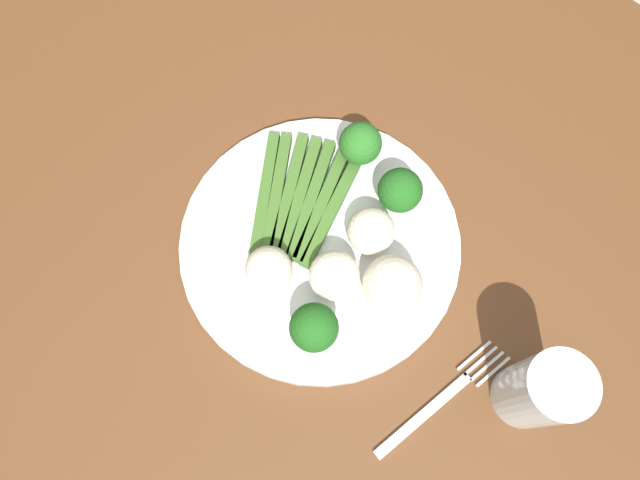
{
  "coord_description": "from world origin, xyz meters",
  "views": [
    {
      "loc": [
        0.11,
        -0.17,
        1.36
      ],
      "look_at": [
        -0.03,
        -0.02,
        0.77
      ],
      "focal_mm": 33.76,
      "sensor_mm": 36.0,
      "label": 1
    }
  ],
  "objects_px": {
    "broccoli_back": "(396,188)",
    "cauliflower_mid": "(392,284)",
    "asparagus_bundle": "(300,198)",
    "cauliflower_near_fork": "(269,269)",
    "cauliflower_back_right": "(334,275)",
    "water_glass": "(540,392)",
    "dining_table": "(348,279)",
    "cauliflower_outer_edge": "(371,231)",
    "plate": "(320,244)",
    "broccoli_left": "(314,328)",
    "broccoli_front_left": "(360,144)",
    "fork": "(443,398)"
  },
  "relations": [
    {
      "from": "plate",
      "to": "water_glass",
      "type": "distance_m",
      "value": 0.26
    },
    {
      "from": "dining_table",
      "to": "cauliflower_back_right",
      "type": "height_order",
      "value": "cauliflower_back_right"
    },
    {
      "from": "plate",
      "to": "asparagus_bundle",
      "type": "relative_size",
      "value": 1.84
    },
    {
      "from": "dining_table",
      "to": "cauliflower_outer_edge",
      "type": "xyz_separation_m",
      "value": [
        0.01,
        0.02,
        0.14
      ]
    },
    {
      "from": "broccoli_left",
      "to": "broccoli_front_left",
      "type": "xyz_separation_m",
      "value": [
        -0.1,
        0.18,
        -0.0
      ]
    },
    {
      "from": "cauliflower_back_right",
      "to": "cauliflower_outer_edge",
      "type": "relative_size",
      "value": 1.03
    },
    {
      "from": "broccoli_front_left",
      "to": "plate",
      "type": "bearing_deg",
      "value": -71.24
    },
    {
      "from": "broccoli_back",
      "to": "water_glass",
      "type": "relative_size",
      "value": 0.51
    },
    {
      "from": "cauliflower_back_right",
      "to": "water_glass",
      "type": "xyz_separation_m",
      "value": [
        0.21,
        0.04,
        0.02
      ]
    },
    {
      "from": "plate",
      "to": "cauliflower_mid",
      "type": "height_order",
      "value": "cauliflower_mid"
    },
    {
      "from": "cauliflower_back_right",
      "to": "fork",
      "type": "relative_size",
      "value": 0.31
    },
    {
      "from": "broccoli_left",
      "to": "cauliflower_near_fork",
      "type": "relative_size",
      "value": 1.22
    },
    {
      "from": "cauliflower_mid",
      "to": "water_glass",
      "type": "bearing_deg",
      "value": 3.04
    },
    {
      "from": "broccoli_back",
      "to": "water_glass",
      "type": "xyz_separation_m",
      "value": [
        0.23,
        -0.07,
        0.01
      ]
    },
    {
      "from": "broccoli_back",
      "to": "water_glass",
      "type": "height_order",
      "value": "water_glass"
    },
    {
      "from": "broccoli_back",
      "to": "cauliflower_outer_edge",
      "type": "xyz_separation_m",
      "value": [
        0.01,
        -0.05,
        -0.01
      ]
    },
    {
      "from": "plate",
      "to": "cauliflower_mid",
      "type": "relative_size",
      "value": 5.05
    },
    {
      "from": "broccoli_front_left",
      "to": "cauliflower_mid",
      "type": "bearing_deg",
      "value": -37.4
    },
    {
      "from": "cauliflower_back_right",
      "to": "fork",
      "type": "bearing_deg",
      "value": -4.75
    },
    {
      "from": "plate",
      "to": "broccoli_back",
      "type": "xyz_separation_m",
      "value": [
        0.03,
        0.09,
        0.04
      ]
    },
    {
      "from": "dining_table",
      "to": "asparagus_bundle",
      "type": "relative_size",
      "value": 8.19
    },
    {
      "from": "cauliflower_mid",
      "to": "cauliflower_near_fork",
      "type": "xyz_separation_m",
      "value": [
        -0.1,
        -0.07,
        -0.01
      ]
    },
    {
      "from": "water_glass",
      "to": "cauliflower_near_fork",
      "type": "bearing_deg",
      "value": -163.63
    },
    {
      "from": "broccoli_left",
      "to": "broccoli_front_left",
      "type": "distance_m",
      "value": 0.2
    },
    {
      "from": "cauliflower_outer_edge",
      "to": "cauliflower_near_fork",
      "type": "bearing_deg",
      "value": -116.23
    },
    {
      "from": "water_glass",
      "to": "cauliflower_mid",
      "type": "bearing_deg",
      "value": -176.96
    },
    {
      "from": "dining_table",
      "to": "plate",
      "type": "distance_m",
      "value": 0.11
    },
    {
      "from": "broccoli_back",
      "to": "asparagus_bundle",
      "type": "bearing_deg",
      "value": -137.9
    },
    {
      "from": "dining_table",
      "to": "cauliflower_outer_edge",
      "type": "relative_size",
      "value": 26.77
    },
    {
      "from": "asparagus_bundle",
      "to": "cauliflower_back_right",
      "type": "distance_m",
      "value": 0.1
    },
    {
      "from": "broccoli_front_left",
      "to": "cauliflower_outer_edge",
      "type": "height_order",
      "value": "broccoli_front_left"
    },
    {
      "from": "asparagus_bundle",
      "to": "broccoli_back",
      "type": "xyz_separation_m",
      "value": [
        0.07,
        0.07,
        0.03
      ]
    },
    {
      "from": "cauliflower_mid",
      "to": "cauliflower_near_fork",
      "type": "relative_size",
      "value": 1.23
    },
    {
      "from": "dining_table",
      "to": "plate",
      "type": "bearing_deg",
      "value": -150.93
    },
    {
      "from": "broccoli_back",
      "to": "cauliflower_mid",
      "type": "bearing_deg",
      "value": -52.15
    },
    {
      "from": "broccoli_front_left",
      "to": "fork",
      "type": "xyz_separation_m",
      "value": [
        0.23,
        -0.14,
        -0.05
      ]
    },
    {
      "from": "dining_table",
      "to": "cauliflower_back_right",
      "type": "bearing_deg",
      "value": -77.84
    },
    {
      "from": "cauliflower_near_fork",
      "to": "water_glass",
      "type": "relative_size",
      "value": 0.43
    },
    {
      "from": "dining_table",
      "to": "broccoli_left",
      "type": "xyz_separation_m",
      "value": [
        0.03,
        -0.09,
        0.15
      ]
    },
    {
      "from": "asparagus_bundle",
      "to": "fork",
      "type": "bearing_deg",
      "value": -130.29
    },
    {
      "from": "dining_table",
      "to": "fork",
      "type": "xyz_separation_m",
      "value": [
        0.16,
        -0.05,
        0.1
      ]
    },
    {
      "from": "cauliflower_mid",
      "to": "asparagus_bundle",
      "type": "bearing_deg",
      "value": 174.43
    },
    {
      "from": "dining_table",
      "to": "broccoli_front_left",
      "type": "relative_size",
      "value": 23.5
    },
    {
      "from": "plate",
      "to": "cauliflower_outer_edge",
      "type": "bearing_deg",
      "value": 45.1
    },
    {
      "from": "cauliflower_back_right",
      "to": "fork",
      "type": "height_order",
      "value": "cauliflower_back_right"
    },
    {
      "from": "broccoli_front_left",
      "to": "broccoli_back",
      "type": "bearing_deg",
      "value": -12.81
    },
    {
      "from": "dining_table",
      "to": "cauliflower_mid",
      "type": "height_order",
      "value": "cauliflower_mid"
    },
    {
      "from": "broccoli_front_left",
      "to": "cauliflower_back_right",
      "type": "relative_size",
      "value": 1.1
    },
    {
      "from": "cauliflower_mid",
      "to": "cauliflower_outer_edge",
      "type": "xyz_separation_m",
      "value": [
        -0.05,
        0.03,
        -0.0
      ]
    },
    {
      "from": "asparagus_bundle",
      "to": "cauliflower_mid",
      "type": "distance_m",
      "value": 0.14
    }
  ]
}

